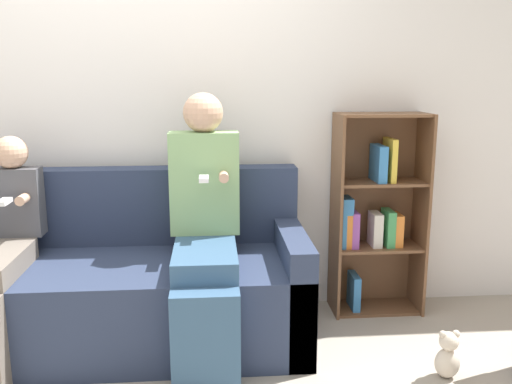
% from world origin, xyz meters
% --- Properties ---
extents(back_wall, '(10.00, 0.06, 2.55)m').
position_xyz_m(back_wall, '(0.00, 0.98, 1.27)').
color(back_wall, silver).
rests_on(back_wall, ground_plane).
extents(couch, '(2.08, 0.85, 0.93)m').
position_xyz_m(couch, '(-0.05, 0.52, 0.31)').
color(couch, '#28334C').
rests_on(couch, ground_plane).
extents(adult_seated, '(0.38, 0.80, 1.37)m').
position_xyz_m(adult_seated, '(0.44, 0.42, 0.71)').
color(adult_seated, '#335170').
rests_on(adult_seated, ground_plane).
extents(bookshelf, '(0.55, 0.28, 1.24)m').
position_xyz_m(bookshelf, '(1.48, 0.83, 0.61)').
color(bookshelf, brown).
rests_on(bookshelf, ground_plane).
extents(teddy_bear, '(0.12, 0.10, 0.25)m').
position_xyz_m(teddy_bear, '(1.62, -0.02, 0.12)').
color(teddy_bear, beige).
rests_on(teddy_bear, ground_plane).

